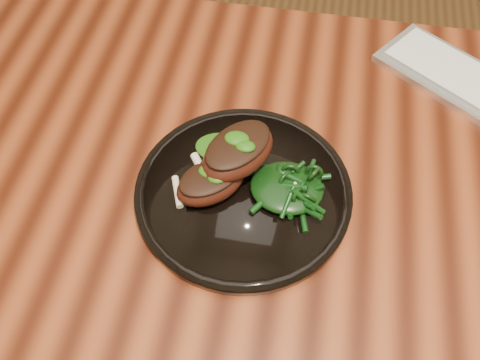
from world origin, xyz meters
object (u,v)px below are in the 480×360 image
(plate, at_px, (243,192))
(greens_heap, at_px, (287,185))
(desk, at_px, (392,235))
(lamb_chop_front, at_px, (210,182))

(plate, bearing_deg, greens_heap, 5.19)
(desk, bearing_deg, lamb_chop_front, -172.65)
(desk, relative_size, plate, 5.33)
(desk, distance_m, greens_heap, 0.20)
(desk, distance_m, lamb_chop_front, 0.30)
(plate, distance_m, greens_heap, 0.06)
(desk, height_order, plate, plate)
(desk, bearing_deg, plate, -173.99)
(desk, relative_size, greens_heap, 15.90)
(desk, relative_size, lamb_chop_front, 13.79)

